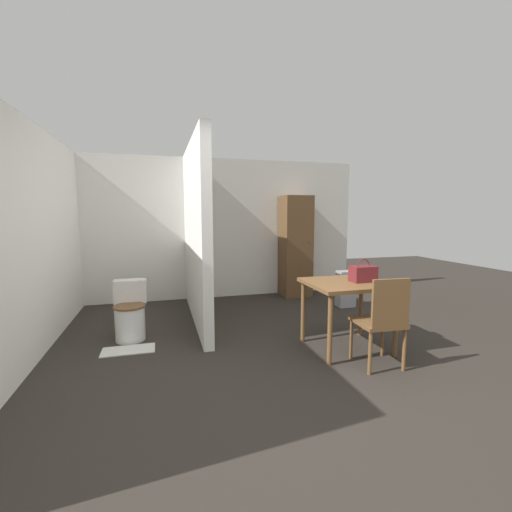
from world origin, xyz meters
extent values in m
plane|color=#2D2823|center=(0.00, 0.00, 0.00)|extent=(16.00, 16.00, 0.00)
cube|color=white|center=(0.00, 3.95, 1.25)|extent=(5.40, 0.12, 2.50)
cube|color=white|center=(-2.26, 1.94, 1.25)|extent=(0.12, 4.89, 2.50)
cube|color=white|center=(-0.46, 2.65, 1.25)|extent=(0.12, 2.48, 2.50)
cube|color=brown|center=(1.06, 1.08, 0.75)|extent=(0.90, 0.79, 0.04)
cylinder|color=brown|center=(0.67, 0.74, 0.37)|extent=(0.05, 0.05, 0.73)
cylinder|color=brown|center=(1.45, 0.74, 0.37)|extent=(0.05, 0.05, 0.73)
cylinder|color=brown|center=(0.67, 1.41, 0.37)|extent=(0.05, 0.05, 0.73)
cylinder|color=brown|center=(1.45, 1.41, 0.37)|extent=(0.05, 0.05, 0.73)
cube|color=brown|center=(1.13, 0.62, 0.44)|extent=(0.45, 0.45, 0.04)
cube|color=brown|center=(1.12, 0.42, 0.69)|extent=(0.39, 0.05, 0.46)
cylinder|color=brown|center=(0.96, 0.81, 0.21)|extent=(0.04, 0.04, 0.43)
cylinder|color=brown|center=(1.33, 0.79, 0.21)|extent=(0.04, 0.04, 0.43)
cylinder|color=brown|center=(0.94, 0.45, 0.21)|extent=(0.04, 0.04, 0.43)
cylinder|color=brown|center=(1.31, 0.42, 0.21)|extent=(0.04, 0.04, 0.43)
cylinder|color=white|center=(-1.33, 2.03, 0.20)|extent=(0.35, 0.35, 0.41)
cylinder|color=brown|center=(-1.33, 2.03, 0.42)|extent=(0.37, 0.37, 0.02)
cube|color=white|center=(-1.33, 2.27, 0.55)|extent=(0.39, 0.18, 0.29)
cube|color=maroon|center=(1.22, 1.04, 0.86)|extent=(0.27, 0.17, 0.18)
torus|color=maroon|center=(1.22, 1.04, 0.95)|extent=(0.16, 0.01, 0.16)
cube|color=brown|center=(1.47, 3.63, 0.93)|extent=(0.52, 0.48, 1.85)
sphere|color=black|center=(1.62, 3.38, 1.02)|extent=(0.02, 0.02, 0.02)
cube|color=silver|center=(-1.33, 1.68, 0.01)|extent=(0.57, 0.28, 0.01)
cube|color=#9E9EA3|center=(1.98, 2.66, 0.30)|extent=(0.29, 0.19, 0.59)
camera|label=1|loc=(-0.95, -2.25, 1.53)|focal=24.00mm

